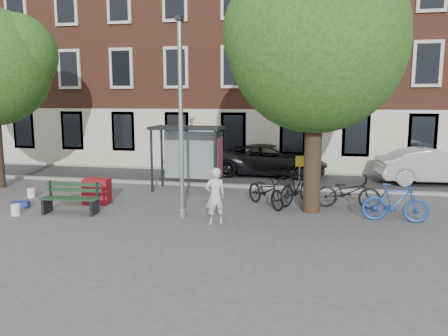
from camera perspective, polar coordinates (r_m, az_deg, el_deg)
The scene contains 22 objects.
ground at distance 14.00m, azimuth -5.46°, elevation -6.35°, with size 90.00×90.00×0.00m, color #4C4C4F.
road at distance 20.63m, azimuth 0.24°, elevation -1.33°, with size 40.00×4.00×0.01m, color #28282B.
curb_near at distance 18.70m, azimuth -0.97°, elevation -2.24°, with size 40.00×0.25×0.12m, color gray.
curb_far at distance 22.56m, azimuth 1.24°, elevation -0.31°, with size 40.00×0.25×0.12m, color gray.
building_row at distance 26.42m, azimuth 2.93°, elevation 16.13°, with size 30.00×8.00×14.00m, color brown.
lamppost at distance 13.54m, azimuth -5.63°, elevation 5.09°, with size 0.28×0.35×6.11m.
tree_right at distance 14.42m, azimuth 12.05°, elevation 16.46°, with size 5.76×5.60×8.20m.
bus_shelter at distance 17.71m, azimuth -3.54°, elevation 3.20°, with size 2.85×1.45×2.62m.
painter at distance 12.98m, azimuth -1.15°, elevation -3.66°, with size 0.62×0.41×1.70m, color silver.
bench at distance 15.10m, azimuth -19.33°, elevation -3.95°, with size 1.93×0.79×0.97m.
bike_a at distance 15.50m, azimuth 15.86°, elevation -3.01°, with size 0.75×2.15×1.13m, color black.
bike_b at distance 14.23m, azimuth 21.48°, elevation -4.25°, with size 0.55×1.95×1.17m, color #1C429A.
bike_c at distance 15.17m, azimuth 5.52°, elevation -2.98°, with size 0.75×2.14×1.12m, color black.
bike_d at distance 15.65m, azimuth 9.50°, elevation -2.45°, with size 0.59×2.08×1.25m, color black.
car_dark at distance 21.44m, azimuth 6.09°, elevation 1.05°, with size 2.52×5.47×1.52m, color black.
car_silver at distance 21.24m, azimuth 25.70°, elevation 0.20°, with size 1.66×4.75×1.57m, color #ACB0B4.
red_stand at distance 16.20m, azimuth -16.27°, elevation -2.93°, with size 0.90×0.60×0.90m, color maroon.
blue_crate at distance 16.66m, azimuth -25.07°, elevation -4.33°, with size 0.55×0.40×0.20m, color navy.
bucket_a at distance 15.55m, azimuth -25.56°, elevation -4.96°, with size 0.28×0.28×0.36m, color white.
bucket_b at distance 18.11m, azimuth -23.88°, elevation -2.99°, with size 0.28×0.28×0.36m, color white.
bucket_c at distance 16.96m, azimuth -17.24°, elevation -3.39°, with size 0.28×0.28×0.36m, color white.
notice_sign at distance 15.85m, azimuth 9.83°, elevation -0.26°, with size 0.29×0.10×1.69m.
Camera 1 is at (4.00, -12.90, 3.68)m, focal length 35.00 mm.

